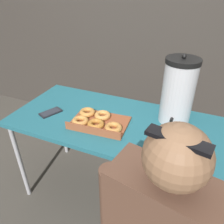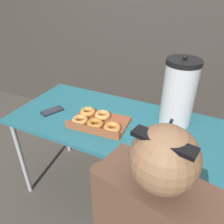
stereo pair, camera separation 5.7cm
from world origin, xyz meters
TOP-DOWN VIEW (x-y plane):
  - ground_plane at (0.00, 0.00)m, footprint 12.00×12.00m
  - back_wall at (0.00, 1.02)m, footprint 6.00×0.11m
  - folding_table at (0.00, 0.00)m, footprint 1.39×0.65m
  - donut_box at (-0.09, -0.08)m, footprint 0.37×0.27m
  - coffee_urn at (0.35, 0.16)m, footprint 0.20×0.23m
  - cell_phone at (-0.45, -0.09)m, footprint 0.13×0.16m

SIDE VIEW (x-z plane):
  - ground_plane at x=0.00m, z-range 0.00..0.00m
  - folding_table at x=0.00m, z-range 0.31..1.03m
  - cell_phone at x=-0.45m, z-range 0.72..0.73m
  - donut_box at x=-0.09m, z-range 0.72..0.77m
  - coffee_urn at x=0.35m, z-range 0.71..1.15m
  - back_wall at x=0.00m, z-range 0.01..2.46m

